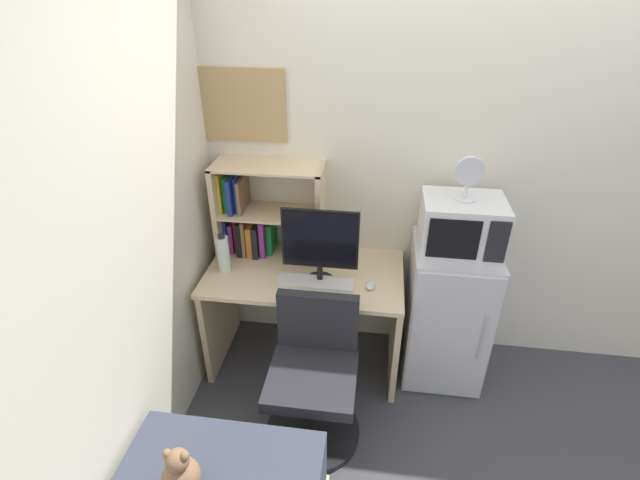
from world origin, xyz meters
The scene contains 14 objects.
wall_back centered at (0.40, 0.02, 1.30)m, with size 6.40×0.04×2.60m, color silver.
wall_left centered at (-1.62, -1.60, 1.30)m, with size 0.04×4.40×2.60m, color silver.
desk centered at (-0.95, -0.33, 0.51)m, with size 1.20×0.66×0.73m.
hutch_bookshelf centered at (-1.28, -0.13, 1.01)m, with size 0.67×0.29×0.61m.
monitor centered at (-0.84, -0.42, 0.99)m, with size 0.44×0.17×0.47m.
keyboard centered at (-0.86, -0.45, 0.74)m, with size 0.45×0.13×0.02m, color silver.
computer_mouse centered at (-0.54, -0.44, 0.75)m, with size 0.06×0.09×0.03m, color silver.
water_bottle centered at (-1.44, -0.39, 0.85)m, with size 0.08×0.08×0.25m.
mini_fridge centered at (-0.06, -0.28, 0.47)m, with size 0.49×0.53×0.94m.
microwave centered at (-0.06, -0.27, 1.09)m, with size 0.45×0.36×0.31m.
desk_fan centered at (-0.06, -0.28, 1.39)m, with size 0.16×0.11×0.25m.
desk_chair centered at (-0.81, -0.86, 0.37)m, with size 0.54×0.54×0.84m.
teddy_bear centered at (-1.25, -1.60, 0.57)m, with size 0.16×0.16×0.24m.
wall_corkboard centered at (-1.45, -0.01, 1.65)m, with size 0.70×0.02×0.42m, color tan.
Camera 1 is at (-0.53, -2.63, 2.31)m, focal length 25.67 mm.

